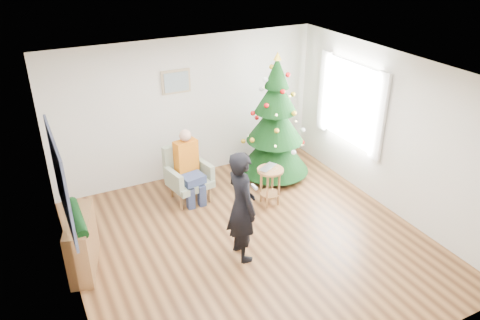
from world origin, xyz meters
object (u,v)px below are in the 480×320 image
stool (270,186)px  console (82,243)px  standing_man (242,206)px  armchair (188,180)px  christmas_tree (275,123)px

stool → console: size_ratio=0.66×
standing_man → stool: bearing=-45.5°
stool → console: (-3.12, -0.29, 0.06)m
console → stool: bearing=21.1°
armchair → standing_man: size_ratio=0.59×
stool → standing_man: size_ratio=0.40×
christmas_tree → armchair: 1.89m
christmas_tree → armchair: christmas_tree is taller
console → christmas_tree: bearing=33.0°
armchair → console: bearing=-161.5°
stool → armchair: 1.41m
christmas_tree → armchair: (-1.75, -0.06, -0.71)m
stool → console: 3.13m
stool → standing_man: bearing=-135.8°
stool → armchair: (-1.16, 0.80, 0.01)m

